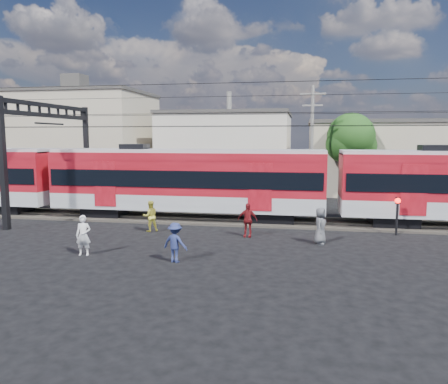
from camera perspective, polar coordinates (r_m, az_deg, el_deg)
The scene contains 17 objects.
ground at distance 18.37m, azimuth -7.42°, elevation -8.31°, with size 120.00×120.00×0.00m, color black.
track_bed at distance 25.89m, azimuth -2.03°, elevation -3.56°, with size 70.00×3.40×0.12m, color #2D2823.
rail_near at distance 25.15m, azimuth -2.40°, elevation -3.60°, with size 70.00×0.12×0.12m, color #59544C.
rail_far at distance 26.59m, azimuth -1.69°, elevation -3.01°, with size 70.00×0.12×0.12m, color #59544C.
commuter_train at distance 25.81m, azimuth -4.42°, elevation 1.65°, with size 50.30×3.08×4.17m.
catenary at distance 28.57m, azimuth -19.43°, elevation 7.29°, with size 70.00×9.30×7.52m.
building_west at distance 46.61m, azimuth -18.61°, elevation 6.55°, with size 14.28×10.20×9.30m.
building_midwest at distance 44.49m, azimuth 0.67°, elevation 5.62°, with size 12.24×12.24×7.30m.
building_mideast at distance 41.76m, azimuth 22.18°, elevation 4.30°, with size 16.32×10.20×6.30m.
utility_pole_mid at distance 31.85m, azimuth 11.37°, elevation 6.42°, with size 1.80×0.24×8.50m.
tree_near at distance 35.13m, azimuth 16.53°, elevation 6.54°, with size 3.82×3.64×6.72m.
pedestrian_a at distance 19.10m, azimuth -17.89°, elevation -5.41°, with size 0.61×0.40×1.68m, color silver.
pedestrian_b at distance 23.03m, azimuth -9.61°, elevation -3.12°, with size 0.79×0.61×1.62m, color gold.
pedestrian_c at distance 17.30m, azimuth -6.39°, elevation -6.58°, with size 1.02×0.58×1.57m, color navy.
pedestrian_d at distance 21.49m, azimuth 3.08°, elevation -3.69°, with size 0.98×0.41×1.68m, color maroon.
pedestrian_e at distance 20.56m, azimuth 12.48°, elevation -4.33°, with size 0.82×0.54×1.69m, color #4D4E52.
crossing_signal at distance 23.38m, azimuth 21.70°, elevation -2.06°, with size 0.28×0.28×1.92m.
Camera 1 is at (5.45, -16.84, 4.90)m, focal length 35.00 mm.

